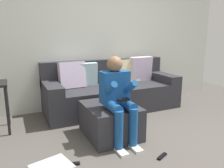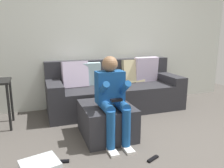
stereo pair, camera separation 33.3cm
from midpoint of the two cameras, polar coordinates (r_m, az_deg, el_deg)
name	(u,v)px [view 2 (the right image)]	position (r m, az deg, el deg)	size (l,w,h in m)	color
ground_plane	(169,150)	(2.87, 18.01, -16.07)	(6.71, 6.71, 0.00)	#544F49
wall_back	(112,42)	(4.34, 2.29, 10.68)	(5.16, 0.10, 2.40)	silver
couch_sectional	(115,91)	(4.04, 3.13, -1.87)	(2.41, 0.86, 0.93)	#2D2D33
ottoman	(106,120)	(3.02, 1.74, -9.37)	(0.65, 0.77, 0.43)	#2D2D33
person_seated	(112,95)	(2.73, 3.60, -2.94)	(0.35, 0.59, 1.09)	#194C8C
storage_bin	(40,166)	(2.43, -14.20, -20.03)	(0.36, 0.31, 0.10)	silver
remote_near_ottoman	(153,159)	(2.63, 14.31, -18.28)	(0.16, 0.04, 0.02)	black
remote_by_storage_bin	(62,161)	(2.54, -8.91, -19.25)	(0.15, 0.04, 0.02)	black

